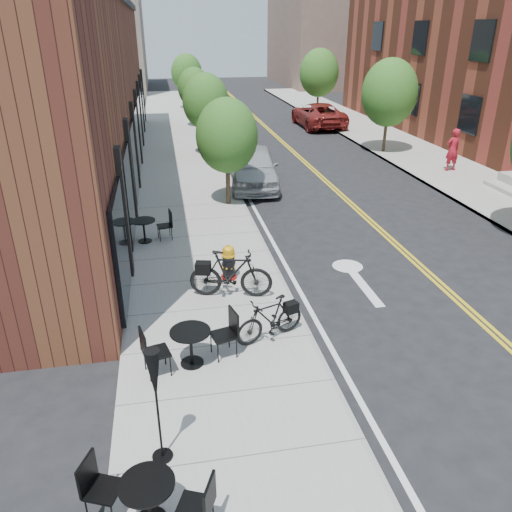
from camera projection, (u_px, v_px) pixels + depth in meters
ground at (312, 339)px, 10.71m from camera, size 120.00×120.00×0.00m
sidewalk_near at (189, 198)px, 19.28m from camera, size 4.00×70.00×0.12m
sidewalk_far at (472, 182)px, 21.27m from camera, size 4.00×70.00×0.12m
building_near at (69, 96)px, 20.66m from camera, size 5.00×28.00×7.00m
bg_building_left at (103, 38)px, 50.12m from camera, size 8.00×14.00×10.00m
bg_building_right at (326, 27)px, 55.47m from camera, size 10.00×16.00×12.00m
tree_near_a at (227, 136)px, 17.55m from camera, size 2.20×2.20×3.81m
tree_near_b at (206, 102)px, 24.64m from camera, size 2.30×2.30×3.98m
tree_near_c at (194, 88)px, 31.86m from camera, size 2.10×2.10×3.67m
tree_near_d at (187, 73)px, 38.89m from camera, size 2.40×2.40×4.11m
tree_far_b at (389, 93)px, 25.13m from camera, size 2.80×2.80×4.62m
tree_far_c at (319, 73)px, 35.84m from camera, size 2.80×2.80×4.62m
fire_hydrant at (229, 262)px, 12.88m from camera, size 0.51×0.51×0.94m
bicycle_left at (270, 319)px, 10.35m from camera, size 1.65×0.97×0.96m
bicycle_right at (231, 274)px, 11.94m from camera, size 2.08×1.02×1.20m
bistro_set_a at (148, 497)px, 6.45m from camera, size 1.72×1.06×0.92m
bistro_set_b at (191, 342)px, 9.55m from camera, size 1.86×0.96×0.98m
bistro_set_c at (144, 228)px, 15.08m from camera, size 1.71×0.83×0.91m
patio_umbrella at (155, 383)px, 7.05m from camera, size 0.32×0.32×1.97m
parked_car_a at (254, 167)px, 20.65m from camera, size 2.53×5.00×1.63m
parked_car_b at (221, 123)px, 30.86m from camera, size 1.67×4.04×1.30m
parked_car_c at (221, 111)px, 34.82m from camera, size 2.20×5.14×1.48m
parked_car_far at (318, 115)px, 32.95m from camera, size 2.60×5.63×1.56m
pedestrian at (453, 150)px, 22.41m from camera, size 0.74×0.54×1.89m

